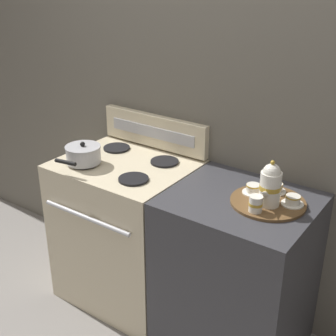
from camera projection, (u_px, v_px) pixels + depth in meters
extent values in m
plane|color=gray|center=(176.00, 313.00, 2.83)|extent=(6.00, 6.00, 0.00)
cube|color=#666056|center=(211.00, 126.00, 2.63)|extent=(6.00, 0.05, 2.20)
cube|color=beige|center=(127.00, 231.00, 2.83)|extent=(0.75, 0.62, 0.90)
cylinder|color=silver|center=(86.00, 218.00, 2.49)|extent=(0.60, 0.02, 0.02)
cylinder|color=black|center=(117.00, 148.00, 2.84)|extent=(0.16, 0.16, 0.01)
cylinder|color=black|center=(165.00, 162.00, 2.65)|extent=(0.16, 0.16, 0.01)
cylinder|color=black|center=(84.00, 163.00, 2.64)|extent=(0.16, 0.16, 0.01)
cylinder|color=black|center=(134.00, 179.00, 2.45)|extent=(0.16, 0.16, 0.01)
cube|color=beige|center=(155.00, 131.00, 2.82)|extent=(0.73, 0.05, 0.20)
cube|color=#B7B7BC|center=(152.00, 132.00, 2.80)|extent=(0.60, 0.01, 0.07)
cube|color=#38383D|center=(236.00, 275.00, 2.45)|extent=(0.71, 0.62, 0.90)
cylinder|color=#B7B7BC|center=(83.00, 155.00, 2.62)|extent=(0.19, 0.19, 0.09)
cylinder|color=#B7B7BC|center=(83.00, 147.00, 2.60)|extent=(0.20, 0.20, 0.01)
sphere|color=black|center=(83.00, 144.00, 2.59)|extent=(0.03, 0.03, 0.03)
cylinder|color=black|center=(66.00, 162.00, 2.48)|extent=(0.13, 0.04, 0.02)
cylinder|color=brown|center=(268.00, 202.00, 2.21)|extent=(0.36, 0.36, 0.01)
cylinder|color=white|center=(270.00, 189.00, 2.14)|extent=(0.10, 0.10, 0.16)
cylinder|color=gold|center=(270.00, 187.00, 2.14)|extent=(0.10, 0.10, 0.02)
sphere|color=white|center=(271.00, 173.00, 2.11)|extent=(0.08, 0.08, 0.08)
sphere|color=gold|center=(272.00, 163.00, 2.09)|extent=(0.02, 0.02, 0.02)
cone|color=white|center=(263.00, 193.00, 2.09)|extent=(0.03, 0.07, 0.06)
cylinder|color=white|center=(253.00, 192.00, 2.28)|extent=(0.11, 0.11, 0.01)
cylinder|color=white|center=(253.00, 188.00, 2.28)|extent=(0.07, 0.07, 0.04)
cylinder|color=gold|center=(254.00, 185.00, 2.27)|extent=(0.07, 0.07, 0.01)
cylinder|color=white|center=(292.00, 204.00, 2.18)|extent=(0.11, 0.11, 0.01)
cylinder|color=white|center=(293.00, 200.00, 2.17)|extent=(0.07, 0.07, 0.04)
cylinder|color=gold|center=(293.00, 197.00, 2.16)|extent=(0.07, 0.07, 0.01)
cylinder|color=white|center=(275.00, 191.00, 2.30)|extent=(0.11, 0.11, 0.01)
cylinder|color=white|center=(276.00, 187.00, 2.29)|extent=(0.07, 0.07, 0.04)
cylinder|color=gold|center=(276.00, 184.00, 2.28)|extent=(0.07, 0.07, 0.01)
cylinder|color=white|center=(256.00, 204.00, 2.11)|extent=(0.06, 0.06, 0.08)
cylinder|color=gold|center=(256.00, 204.00, 2.11)|extent=(0.06, 0.06, 0.01)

